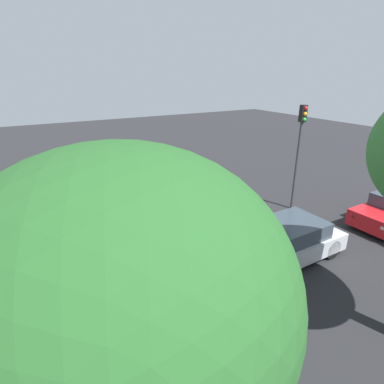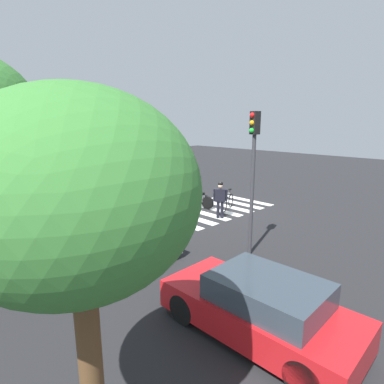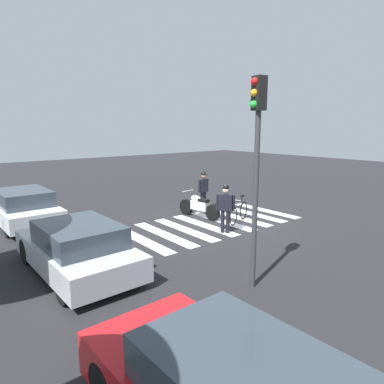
{
  "view_description": "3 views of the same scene",
  "coord_description": "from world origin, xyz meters",
  "px_view_note": "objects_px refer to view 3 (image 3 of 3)",
  "views": [
    {
      "loc": [
        6.05,
        12.09,
        5.95
      ],
      "look_at": [
        0.05,
        1.49,
        1.22
      ],
      "focal_mm": 29.1,
      "sensor_mm": 36.0,
      "label": 1
    },
    {
      "loc": [
        -10.2,
        11.21,
        4.39
      ],
      "look_at": [
        0.46,
        0.67,
        0.99
      ],
      "focal_mm": 29.61,
      "sensor_mm": 36.0,
      "label": 2
    },
    {
      "loc": [
        -9.3,
        8.51,
        3.63
      ],
      "look_at": [
        0.45,
        0.66,
        1.23
      ],
      "focal_mm": 31.72,
      "sensor_mm": 36.0,
      "label": 3
    }
  ],
  "objects_px": {
    "officer_on_foot": "(225,205)",
    "officer_by_motorcycle": "(203,188)",
    "leaning_bicycle": "(239,212)",
    "car_silver_sedan": "(77,248)",
    "traffic_light_pole": "(256,152)",
    "car_white_van": "(23,207)",
    "police_motorcycle": "(199,206)"
  },
  "relations": [
    {
      "from": "officer_on_foot",
      "to": "officer_by_motorcycle",
      "type": "xyz_separation_m",
      "value": [
        3.09,
        -1.66,
        -0.01
      ]
    },
    {
      "from": "leaning_bicycle",
      "to": "car_silver_sedan",
      "type": "distance_m",
      "value": 6.6
    },
    {
      "from": "traffic_light_pole",
      "to": "car_white_van",
      "type": "bearing_deg",
      "value": 17.41
    },
    {
      "from": "car_silver_sedan",
      "to": "traffic_light_pole",
      "type": "xyz_separation_m",
      "value": [
        -3.3,
        -2.81,
        2.47
      ]
    },
    {
      "from": "car_white_van",
      "to": "traffic_light_pole",
      "type": "distance_m",
      "value": 9.68
    },
    {
      "from": "officer_on_foot",
      "to": "car_white_van",
      "type": "xyz_separation_m",
      "value": [
        5.62,
        5.17,
        -0.35
      ]
    },
    {
      "from": "officer_by_motorcycle",
      "to": "car_silver_sedan",
      "type": "xyz_separation_m",
      "value": [
        -3.1,
        6.85,
        -0.35
      ]
    },
    {
      "from": "leaning_bicycle",
      "to": "police_motorcycle",
      "type": "bearing_deg",
      "value": 27.2
    },
    {
      "from": "police_motorcycle",
      "to": "officer_on_foot",
      "type": "xyz_separation_m",
      "value": [
        -2.14,
        0.62,
        0.53
      ]
    },
    {
      "from": "officer_by_motorcycle",
      "to": "car_silver_sedan",
      "type": "relative_size",
      "value": 0.41
    },
    {
      "from": "officer_by_motorcycle",
      "to": "officer_on_foot",
      "type": "bearing_deg",
      "value": 151.76
    },
    {
      "from": "police_motorcycle",
      "to": "leaning_bicycle",
      "type": "distance_m",
      "value": 1.67
    },
    {
      "from": "car_silver_sedan",
      "to": "traffic_light_pole",
      "type": "relative_size",
      "value": 0.9
    },
    {
      "from": "car_white_van",
      "to": "traffic_light_pole",
      "type": "xyz_separation_m",
      "value": [
        -8.93,
        -2.8,
        2.47
      ]
    },
    {
      "from": "leaning_bicycle",
      "to": "car_silver_sedan",
      "type": "xyz_separation_m",
      "value": [
        -0.67,
        6.57,
        0.25
      ]
    },
    {
      "from": "police_motorcycle",
      "to": "car_white_van",
      "type": "height_order",
      "value": "car_white_van"
    },
    {
      "from": "officer_on_foot",
      "to": "officer_by_motorcycle",
      "type": "bearing_deg",
      "value": -28.24
    },
    {
      "from": "car_silver_sedan",
      "to": "car_white_van",
      "type": "bearing_deg",
      "value": -0.15
    },
    {
      "from": "officer_by_motorcycle",
      "to": "police_motorcycle",
      "type": "bearing_deg",
      "value": 132.4
    },
    {
      "from": "car_white_van",
      "to": "officer_by_motorcycle",
      "type": "bearing_deg",
      "value": -110.3
    },
    {
      "from": "leaning_bicycle",
      "to": "officer_on_foot",
      "type": "distance_m",
      "value": 1.64
    },
    {
      "from": "police_motorcycle",
      "to": "officer_on_foot",
      "type": "relative_size",
      "value": 1.2
    },
    {
      "from": "police_motorcycle",
      "to": "officer_by_motorcycle",
      "type": "bearing_deg",
      "value": -47.6
    },
    {
      "from": "car_silver_sedan",
      "to": "traffic_light_pole",
      "type": "distance_m",
      "value": 4.99
    },
    {
      "from": "officer_on_foot",
      "to": "car_white_van",
      "type": "height_order",
      "value": "officer_on_foot"
    },
    {
      "from": "police_motorcycle",
      "to": "officer_by_motorcycle",
      "type": "xyz_separation_m",
      "value": [
        0.95,
        -1.04,
        0.52
      ]
    },
    {
      "from": "traffic_light_pole",
      "to": "car_silver_sedan",
      "type": "bearing_deg",
      "value": 40.44
    },
    {
      "from": "officer_on_foot",
      "to": "car_silver_sedan",
      "type": "xyz_separation_m",
      "value": [
        -0.01,
        5.19,
        -0.36
      ]
    },
    {
      "from": "officer_on_foot",
      "to": "car_silver_sedan",
      "type": "relative_size",
      "value": 0.41
    },
    {
      "from": "police_motorcycle",
      "to": "car_white_van",
      "type": "xyz_separation_m",
      "value": [
        3.48,
        5.79,
        0.18
      ]
    },
    {
      "from": "officer_on_foot",
      "to": "police_motorcycle",
      "type": "bearing_deg",
      "value": -16.11
    },
    {
      "from": "police_motorcycle",
      "to": "car_silver_sedan",
      "type": "height_order",
      "value": "car_silver_sedan"
    }
  ]
}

